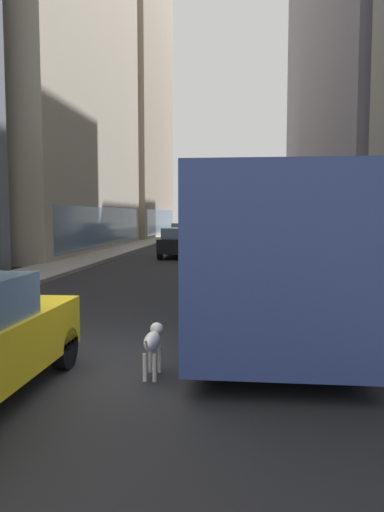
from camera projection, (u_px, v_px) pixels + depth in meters
name	position (u px, v px, depth m)	size (l,w,h in m)	color
ground_plane	(217.00, 242.00, 42.43)	(120.00, 120.00, 0.00)	#232326
sidewalk_left	(153.00, 240.00, 43.03)	(2.40, 110.00, 0.15)	#9E9991
sidewalk_right	(284.00, 241.00, 41.82)	(2.40, 110.00, 0.15)	#9E9991
building_left_mid	(23.00, 81.00, 31.45)	(10.72, 19.72, 21.75)	#B2A893
building_left_far	(107.00, 79.00, 50.47)	(11.26, 17.13, 32.36)	#A0937F
building_right_far	(338.00, 102.00, 51.16)	(9.17, 16.53, 28.10)	slate
transit_bus	(264.00, 239.00, 11.62)	(2.78, 11.53, 3.05)	#33478C
car_black_suv	(180.00, 242.00, 26.98)	(1.93, 4.02, 1.62)	black
car_blue_hatchback	(183.00, 233.00, 41.13)	(1.78, 4.65, 1.62)	#4C6BB7
dalmatian_dog	(153.00, 341.00, 7.21)	(0.22, 0.96, 0.72)	white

